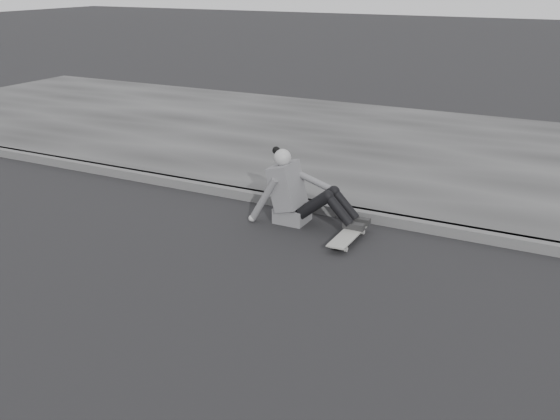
# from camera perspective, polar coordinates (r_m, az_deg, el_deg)

# --- Properties ---
(ground) EXTENTS (80.00, 80.00, 0.00)m
(ground) POSITION_cam_1_polar(r_m,az_deg,el_deg) (4.92, 10.74, -13.29)
(ground) COLOR black
(ground) RESTS_ON ground
(curb) EXTENTS (24.00, 0.16, 0.12)m
(curb) POSITION_cam_1_polar(r_m,az_deg,el_deg) (7.14, 16.85, -2.06)
(curb) COLOR #4E4E4E
(curb) RESTS_ON ground
(sidewalk) EXTENTS (24.00, 6.00, 0.12)m
(sidewalk) POSITION_cam_1_polar(r_m,az_deg,el_deg) (9.98, 20.24, 4.03)
(sidewalk) COLOR #373737
(sidewalk) RESTS_ON ground
(skateboard) EXTENTS (0.20, 0.78, 0.09)m
(skateboard) POSITION_cam_1_polar(r_m,az_deg,el_deg) (6.79, 6.27, -2.33)
(skateboard) COLOR gray
(skateboard) RESTS_ON ground
(seated_woman) EXTENTS (1.38, 0.46, 0.88)m
(seated_woman) POSITION_cam_1_polar(r_m,az_deg,el_deg) (7.17, 1.60, 1.53)
(seated_woman) COLOR #58585B
(seated_woman) RESTS_ON ground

